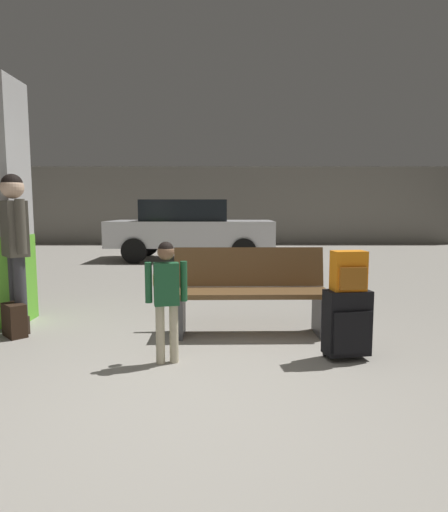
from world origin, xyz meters
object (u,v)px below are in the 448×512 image
Objects in this scene: suitcase at (348,323)px; bench at (251,291)px; parked_car_far at (191,228)px; backpack_dark_floor at (16,320)px; child at (167,289)px; backpack_bright at (350,271)px; adult at (16,236)px.

bench is at bearing 135.26° from suitcase.
backpack_dark_floor is at bearing -100.89° from parked_car_far.
child is at bearing -87.01° from parked_car_far.
bench is 2.66× the size of suitcase.
backpack_bright is 0.21× the size of adult.
adult reaches higher than backpack_dark_floor.
backpack_dark_floor is 0.08× the size of parked_car_far.
suitcase reaches higher than backpack_dark_floor.
child is at bearing -28.20° from adult.
backpack_dark_floor is (-3.19, 0.66, -0.15)m from suitcase.
parked_car_far is (-0.38, 7.34, 0.17)m from child.
adult is 0.40× the size of parked_car_far.
backpack_bright reaches higher than suitcase.
bench is 0.39× the size of parked_car_far.
child reaches higher than bench.
parked_car_far reaches higher than backpack_dark_floor.
bench is 4.73× the size of backpack_dark_floor.
backpack_bright is 0.08× the size of parked_car_far.
child is (-1.54, -0.09, -0.14)m from backpack_bright.
child reaches higher than backpack_bright.
parked_car_far is at bearing 104.88° from backpack_bright.
child is 0.62× the size of adult.
bench is at bearing -0.58° from adult.
suitcase is 7.52m from parked_car_far.
adult reaches higher than suitcase.
child reaches higher than backpack_dark_floor.
suitcase is at bearing -44.74° from bench.
backpack_bright reaches higher than bench.
child is at bearing -130.57° from bench.
backpack_bright is at bearing -75.12° from parked_car_far.
bench is at bearing 49.43° from child.
child is 1.95m from adult.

